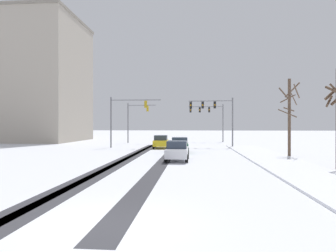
{
  "coord_description": "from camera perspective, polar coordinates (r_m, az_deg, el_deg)",
  "views": [
    {
      "loc": [
        2.58,
        -8.24,
        2.89
      ],
      "look_at": [
        0.0,
        22.78,
        2.8
      ],
      "focal_mm": 31.25,
      "sensor_mm": 36.0,
      "label": 1
    }
  ],
  "objects": [
    {
      "name": "car_dark_green_second",
      "position": [
        30.44,
        2.29,
        -3.74
      ],
      "size": [
        1.97,
        4.17,
        1.62
      ],
      "color": "#194C2D",
      "rests_on": "ground"
    },
    {
      "name": "ground_plane",
      "position": [
        9.11,
        -12.59,
        -18.35
      ],
      "size": [
        300.0,
        300.0,
        0.0
      ],
      "primitive_type": "plane",
      "color": "silver"
    },
    {
      "name": "car_yellow_cab_lead",
      "position": [
        36.65,
        -1.38,
        -3.08
      ],
      "size": [
        1.93,
        4.15,
        1.62
      ],
      "color": "yellow",
      "rests_on": "ground"
    },
    {
      "name": "wheel_track_right_lane",
      "position": [
        25.26,
        -7.63,
        -6.4
      ],
      "size": [
        1.12,
        35.8,
        0.01
      ],
      "primitive_type": "cube",
      "color": "#38383D",
      "rests_on": "ground"
    },
    {
      "name": "traffic_signal_near_left",
      "position": [
        37.84,
        -8.42,
        2.54
      ],
      "size": [
        6.53,
        0.39,
        6.5
      ],
      "color": "slate",
      "rests_on": "ground"
    },
    {
      "name": "traffic_signal_far_left",
      "position": [
        47.63,
        -6.38,
        1.92
      ],
      "size": [
        4.74,
        0.47,
        6.5
      ],
      "color": "slate",
      "rests_on": "ground"
    },
    {
      "name": "sidewalk_kerb_right",
      "position": [
        24.01,
        20.98,
        -6.62
      ],
      "size": [
        4.0,
        35.8,
        0.12
      ],
      "primitive_type": "cube",
      "color": "white",
      "rests_on": "ground"
    },
    {
      "name": "traffic_signal_near_right",
      "position": [
        39.03,
        9.1,
        2.95
      ],
      "size": [
        5.85,
        0.53,
        6.5
      ],
      "color": "slate",
      "rests_on": "ground"
    },
    {
      "name": "wheel_track_center",
      "position": [
        25.38,
        -8.8,
        -6.37
      ],
      "size": [
        0.96,
        35.8,
        0.01
      ],
      "primitive_type": "cube",
      "color": "#38383D",
      "rests_on": "ground"
    },
    {
      "name": "office_building_far_left_block",
      "position": [
        60.44,
        -26.88,
        7.93
      ],
      "size": [
        22.22,
        16.04,
        22.13
      ],
      "color": "#A89E8E",
      "rests_on": "ground"
    },
    {
      "name": "car_white_third",
      "position": [
        23.89,
        1.8,
        -4.82
      ],
      "size": [
        1.87,
        4.12,
        1.62
      ],
      "color": "silver",
      "rests_on": "ground"
    },
    {
      "name": "bare_tree_sidewalk_mid",
      "position": [
        29.73,
        22.6,
        2.32
      ],
      "size": [
        2.2,
        2.21,
        7.25
      ],
      "color": "brown",
      "rests_on": "ground"
    },
    {
      "name": "wheel_track_left_lane",
      "position": [
        24.79,
        -0.57,
        -6.52
      ],
      "size": [
        1.01,
        35.8,
        0.01
      ],
      "primitive_type": "cube",
      "color": "#38383D",
      "rests_on": "ground"
    },
    {
      "name": "traffic_signal_far_right",
      "position": [
        51.07,
        8.02,
        2.3
      ],
      "size": [
        5.95,
        0.65,
        6.5
      ],
      "color": "slate",
      "rests_on": "ground"
    }
  ]
}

